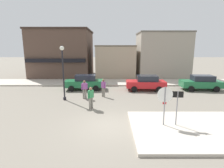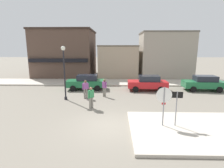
# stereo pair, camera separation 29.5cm
# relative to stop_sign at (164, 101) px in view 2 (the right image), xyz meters

# --- Properties ---
(ground_plane) EXTENTS (160.00, 160.00, 0.00)m
(ground_plane) POSITION_rel_stop_sign_xyz_m (-2.91, 0.16, -1.52)
(ground_plane) COLOR gray
(sidewalk_corner) EXTENTS (6.40, 4.80, 0.15)m
(sidewalk_corner) POSITION_rel_stop_sign_xyz_m (1.41, -0.35, -1.44)
(sidewalk_corner) COLOR beige
(sidewalk_corner) RESTS_ON ground
(kerb_far) EXTENTS (80.00, 4.00, 0.15)m
(kerb_far) POSITION_rel_stop_sign_xyz_m (-2.91, 12.74, -1.44)
(kerb_far) COLOR beige
(kerb_far) RESTS_ON ground
(stop_sign) EXTENTS (0.82, 0.09, 2.30)m
(stop_sign) POSITION_rel_stop_sign_xyz_m (0.00, 0.00, 0.00)
(stop_sign) COLOR gray
(stop_sign) RESTS_ON ground
(one_way_sign) EXTENTS (0.60, 0.08, 2.10)m
(one_way_sign) POSITION_rel_stop_sign_xyz_m (0.68, -0.00, -0.19)
(one_way_sign) COLOR gray
(one_way_sign) RESTS_ON ground
(lamp_post) EXTENTS (0.36, 0.36, 4.54)m
(lamp_post) POSITION_rel_stop_sign_xyz_m (-6.86, 5.26, 1.44)
(lamp_post) COLOR black
(lamp_post) RESTS_ON ground
(parked_car_nearest) EXTENTS (4.09, 2.05, 1.56)m
(parked_car_nearest) POSITION_rel_stop_sign_xyz_m (-5.73, 9.11, -0.71)
(parked_car_nearest) COLOR #1E6B3D
(parked_car_nearest) RESTS_ON ground
(parked_car_second) EXTENTS (4.06, 1.99, 1.56)m
(parked_car_second) POSITION_rel_stop_sign_xyz_m (0.69, 8.77, -0.71)
(parked_car_second) COLOR red
(parked_car_second) RESTS_ON ground
(parked_car_third) EXTENTS (4.10, 2.07, 1.56)m
(parked_car_third) POSITION_rel_stop_sign_xyz_m (6.47, 8.87, -0.71)
(parked_car_third) COLOR #1E6B3D
(parked_car_third) RESTS_ON ground
(pedestrian_crossing_near) EXTENTS (0.46, 0.44, 1.61)m
(pedestrian_crossing_near) POSITION_rel_stop_sign_xyz_m (-3.61, 6.21, -0.65)
(pedestrian_crossing_near) COLOR gray
(pedestrian_crossing_near) RESTS_ON ground
(pedestrian_crossing_far) EXTENTS (0.55, 0.32, 1.61)m
(pedestrian_crossing_far) POSITION_rel_stop_sign_xyz_m (-5.21, 5.67, -0.65)
(pedestrian_crossing_far) COLOR gray
(pedestrian_crossing_far) RESTS_ON ground
(pedestrian_kerb_side) EXTENTS (0.44, 0.47, 1.61)m
(pedestrian_kerb_side) POSITION_rel_stop_sign_xyz_m (-4.35, 3.01, -0.65)
(pedestrian_kerb_side) COLOR gray
(pedestrian_kerb_side) RESTS_ON ground
(building_corner_shop) EXTENTS (8.73, 8.02, 7.06)m
(building_corner_shop) POSITION_rel_stop_sign_xyz_m (-10.44, 18.51, 2.02)
(building_corner_shop) COLOR brown
(building_corner_shop) RESTS_ON ground
(building_storefront_left_near) EXTENTS (5.78, 5.29, 4.73)m
(building_storefront_left_near) POSITION_rel_stop_sign_xyz_m (-2.32, 17.75, 0.85)
(building_storefront_left_near) COLOR tan
(building_storefront_left_near) RESTS_ON ground
(building_storefront_left_mid) EXTENTS (7.33, 5.23, 6.61)m
(building_storefront_left_mid) POSITION_rel_stop_sign_xyz_m (4.64, 17.39, 1.79)
(building_storefront_left_mid) COLOR #9E9384
(building_storefront_left_mid) RESTS_ON ground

